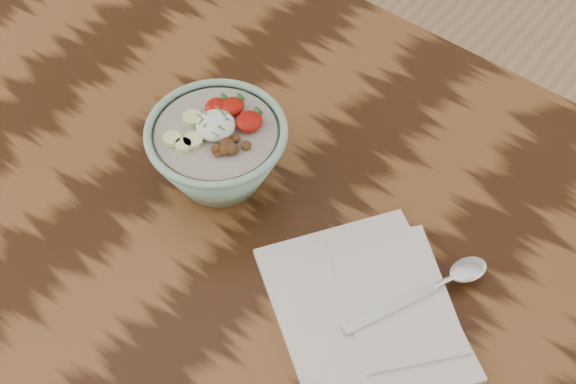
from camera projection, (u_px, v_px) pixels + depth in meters
table at (270, 282)px, 105.84cm from camera, size 160.00×90.00×75.00cm
breakfast_bowl at (218, 150)px, 99.67cm from camera, size 17.56×17.56×11.70cm
napkin at (371, 309)px, 92.26cm from camera, size 30.68×29.41×1.47cm
spoon at (449, 279)px, 93.20cm from camera, size 9.89×18.49×1.01cm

